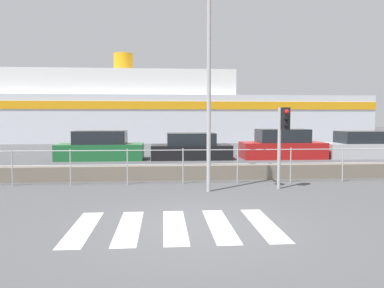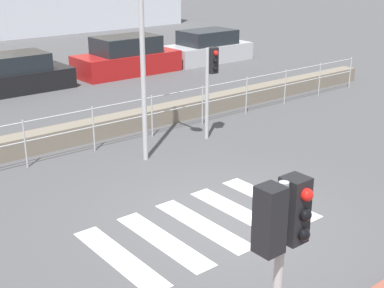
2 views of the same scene
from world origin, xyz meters
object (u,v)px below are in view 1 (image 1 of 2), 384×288
Objects in this scene: parked_car_green at (101,147)px; parked_car_black at (191,148)px; traffic_light_far at (283,129)px; streetlamp at (210,60)px; parked_car_red at (282,146)px; parked_car_silver at (362,146)px; ferry_boat at (161,112)px.

parked_car_black is at bearing 0.00° from parked_car_green.
traffic_light_far is at bearing -51.30° from parked_car_green.
streetlamp reaches higher than parked_car_red.
parked_car_black is (4.68, 0.00, -0.05)m from parked_car_green.
parked_car_silver reaches higher than parked_car_black.
parked_car_red is at bearing 180.00° from parked_car_silver.
ferry_boat is 8.24× the size of parked_car_green.
streetlamp reaches higher than parked_car_green.
streetlamp is 1.39× the size of parked_car_green.
traffic_light_far is 3.05m from streetlamp.
parked_car_green is 4.68m from parked_car_black.
traffic_light_far is 9.03m from parked_car_red.
parked_car_silver is at bearing 49.85° from traffic_light_far.
parked_car_black is 9.33m from parked_car_silver.
parked_car_red reaches higher than parked_car_silver.
streetlamp is at bearing -90.92° from parked_car_black.
parked_car_green is at bearing 128.70° from traffic_light_far.
parked_car_green is at bearing -100.26° from ferry_boat.
parked_car_green is (-4.54, 8.99, -3.14)m from streetlamp.
parked_car_silver is at bearing 0.00° from parked_car_green.
parked_car_red reaches higher than parked_car_green.
traffic_light_far reaches higher than parked_car_red.
parked_car_black is at bearing 180.00° from parked_car_silver.
streetlamp is at bearing -119.30° from parked_car_red.
parked_car_red is 1.06× the size of parked_car_silver.
ferry_boat reaches higher than streetlamp.
parked_car_red is at bearing 72.09° from traffic_light_far.
parked_car_silver is at bearing 43.48° from streetlamp.
parked_car_green is 1.00× the size of parked_car_red.
streetlamp is 1.39× the size of parked_car_red.
streetlamp is 25.59m from ferry_boat.
streetlamp is (-2.29, -0.46, 1.96)m from traffic_light_far.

